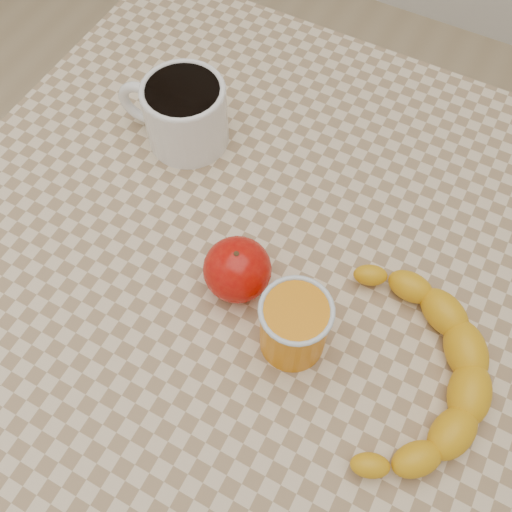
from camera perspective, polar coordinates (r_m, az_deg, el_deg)
The scene contains 6 objects.
ground at distance 1.35m, azimuth -0.00°, elevation -16.15°, with size 3.00×3.00×0.00m, color tan.
table at distance 0.72m, azimuth -0.00°, elevation -4.10°, with size 0.80×0.80×0.75m.
coffee_mug at distance 0.72m, azimuth -7.28°, elevation 14.13°, with size 0.15×0.12×0.09m.
orange_juice_glass at distance 0.57m, azimuth 3.84°, elevation -6.97°, with size 0.07×0.07×0.08m.
apple at distance 0.61m, azimuth -1.88°, elevation -1.35°, with size 0.09×0.09×0.07m.
banana at distance 0.60m, azimuth 15.33°, elevation -11.02°, with size 0.24×0.30×0.04m, color gold, non-canonical shape.
Camera 1 is at (0.14, -0.27, 1.32)m, focal length 40.00 mm.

